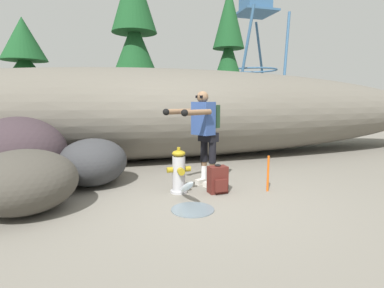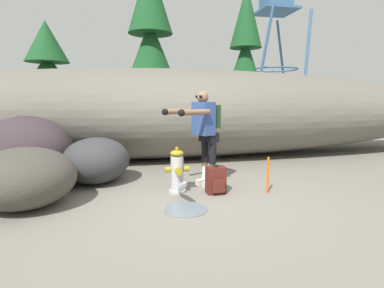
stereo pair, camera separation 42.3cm
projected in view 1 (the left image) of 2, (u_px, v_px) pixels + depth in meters
The scene contains 14 objects.
ground_plane at pixel (201, 199), 4.65m from camera, with size 56.00×56.00×0.04m, color slate.
dirt_embankment at pixel (161, 114), 7.76m from camera, with size 17.37×3.20×2.29m, color #666056.
fire_hydrant at pixel (179, 172), 4.86m from camera, with size 0.39×0.33×0.75m.
hydrant_water_jet at pixel (189, 195), 4.31m from camera, with size 0.60×0.98×0.43m.
utility_worker at pixel (204, 127), 5.16m from camera, with size 1.04×0.81×1.65m.
spare_backpack at pixel (218, 180), 4.87m from camera, with size 0.31×0.31×0.47m.
boulder_large at pixel (20, 152), 5.15m from camera, with size 1.67×1.43×1.23m, color #3A2D33.
boulder_mid at pixel (24, 181), 3.99m from camera, with size 1.39×1.31×0.86m, color #45413A.
boulder_small at pixel (93, 162), 5.29m from camera, with size 1.28×1.15×0.83m, color #353638.
pine_tree_far_left at pixel (25, 68), 13.25m from camera, with size 3.00×3.00×5.07m.
pine_tree_left at pixel (135, 45), 12.03m from camera, with size 2.78×2.78×7.01m.
pine_tree_center at pixel (228, 59), 14.06m from camera, with size 2.27×2.27×6.68m.
watchtower at pixel (256, 2), 18.12m from camera, with size 3.70×3.70×9.65m.
survey_stake at pixel (268, 174), 4.94m from camera, with size 0.04×0.04×0.60m, color #E55914.
Camera 1 is at (-1.36, -4.26, 1.51)m, focal length 28.00 mm.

